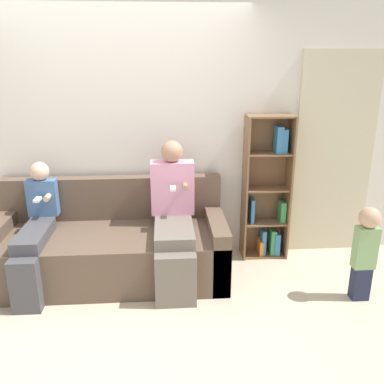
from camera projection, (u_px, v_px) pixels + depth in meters
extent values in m
plane|color=beige|center=(120.00, 307.00, 3.46)|extent=(14.00, 14.00, 0.00)
cube|color=silver|center=(122.00, 136.00, 4.04)|extent=(10.00, 0.06, 2.55)
cube|color=beige|center=(334.00, 156.00, 4.21)|extent=(0.82, 0.04, 2.10)
cube|color=brown|center=(110.00, 259.00, 3.79)|extent=(2.17, 0.76, 0.47)
cube|color=brown|center=(114.00, 219.00, 4.15)|extent=(2.17, 0.14, 0.90)
cube|color=brown|center=(217.00, 249.00, 3.84)|extent=(0.16, 0.76, 0.59)
cube|color=#70665B|center=(176.00, 280.00, 3.42)|extent=(0.35, 0.12, 0.47)
cube|color=#70665B|center=(174.00, 233.00, 3.65)|extent=(0.35, 0.55, 0.11)
cube|color=#E599BC|center=(172.00, 187.00, 3.90)|extent=(0.41, 0.19, 0.51)
sphere|color=tan|center=(172.00, 152.00, 3.79)|extent=(0.20, 0.20, 0.20)
cylinder|color=tan|center=(185.00, 187.00, 3.76)|extent=(0.05, 0.10, 0.05)
cube|color=white|center=(173.00, 189.00, 3.70)|extent=(0.05, 0.12, 0.02)
cube|color=#47474C|center=(25.00, 286.00, 3.33)|extent=(0.23, 0.12, 0.47)
cube|color=#47474C|center=(34.00, 236.00, 3.59)|extent=(0.23, 0.61, 0.11)
cube|color=#476B9E|center=(43.00, 197.00, 3.87)|extent=(0.27, 0.12, 0.35)
sphere|color=beige|center=(40.00, 171.00, 3.79)|extent=(0.18, 0.18, 0.18)
cylinder|color=beige|center=(47.00, 198.00, 3.76)|extent=(0.05, 0.10, 0.05)
cube|color=white|center=(37.00, 200.00, 3.71)|extent=(0.05, 0.12, 0.02)
cube|color=#232842|center=(360.00, 283.00, 3.54)|extent=(0.15, 0.11, 0.31)
cube|color=#84AD70|center=(365.00, 247.00, 3.44)|extent=(0.18, 0.11, 0.37)
sphere|color=tan|center=(370.00, 218.00, 3.35)|extent=(0.18, 0.18, 0.18)
cube|color=brown|center=(245.00, 189.00, 4.13)|extent=(0.02, 0.25, 1.49)
cube|color=brown|center=(288.00, 188.00, 4.16)|extent=(0.02, 0.25, 1.49)
cube|color=brown|center=(264.00, 185.00, 4.26)|extent=(0.47, 0.02, 1.49)
cube|color=brown|center=(263.00, 254.00, 4.38)|extent=(0.43, 0.22, 0.02)
cube|color=brown|center=(264.00, 222.00, 4.26)|extent=(0.43, 0.22, 0.02)
cube|color=brown|center=(267.00, 189.00, 4.15)|extent=(0.43, 0.22, 0.02)
cube|color=brown|center=(269.00, 154.00, 4.03)|extent=(0.43, 0.22, 0.02)
cube|color=brown|center=(271.00, 116.00, 3.92)|extent=(0.43, 0.22, 0.02)
cube|color=orange|center=(260.00, 247.00, 4.35)|extent=(0.04, 0.16, 0.16)
cube|color=teal|center=(263.00, 241.00, 4.33)|extent=(0.04, 0.14, 0.27)
cube|color=teal|center=(276.00, 243.00, 4.35)|extent=(0.05, 0.17, 0.24)
cube|color=#429956|center=(272.00, 241.00, 4.34)|extent=(0.06, 0.15, 0.27)
cube|color=teal|center=(252.00, 210.00, 4.21)|extent=(0.04, 0.15, 0.26)
cube|color=teal|center=(278.00, 139.00, 3.99)|extent=(0.06, 0.16, 0.26)
cube|color=#C63838|center=(283.00, 143.00, 4.01)|extent=(0.05, 0.13, 0.18)
cube|color=teal|center=(284.00, 141.00, 4.00)|extent=(0.05, 0.14, 0.23)
cube|color=#429956|center=(282.00, 211.00, 4.24)|extent=(0.05, 0.14, 0.22)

